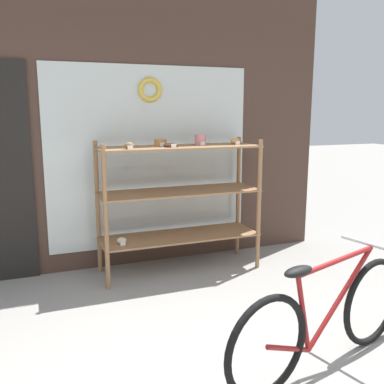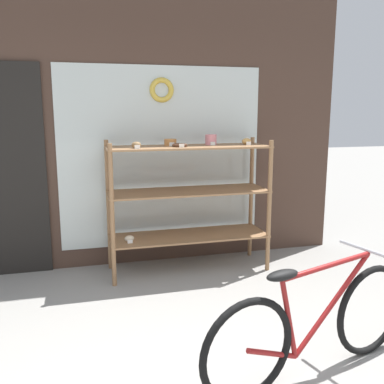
% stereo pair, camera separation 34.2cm
% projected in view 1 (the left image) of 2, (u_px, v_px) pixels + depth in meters
% --- Properties ---
extents(storefront_facade, '(4.42, 0.13, 3.30)m').
position_uv_depth(storefront_facade, '(126.00, 115.00, 4.40)').
color(storefront_facade, '#473328').
rests_on(storefront_facade, ground_plane).
extents(display_case, '(1.62, 0.52, 1.40)m').
position_uv_depth(display_case, '(179.00, 192.00, 4.34)').
color(display_case, '#8E6642').
rests_on(display_case, ground_plane).
extents(bicycle, '(1.62, 0.55, 0.76)m').
position_uv_depth(bicycle, '(325.00, 319.00, 2.72)').
color(bicycle, black).
rests_on(bicycle, ground_plane).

